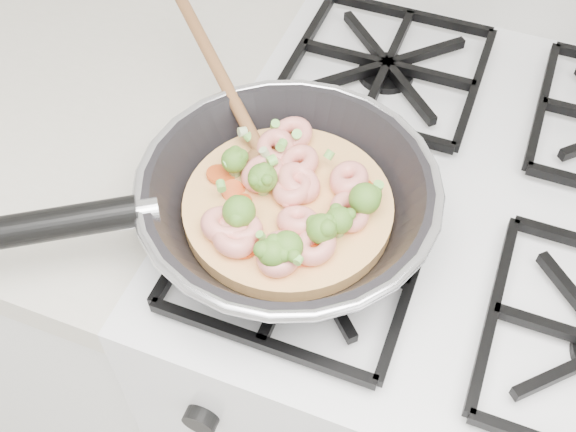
% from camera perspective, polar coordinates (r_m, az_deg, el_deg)
% --- Properties ---
extents(stove, '(0.60, 0.60, 0.92)m').
position_cam_1_polar(stove, '(1.15, 10.68, -12.37)').
color(stove, white).
rests_on(stove, ground).
extents(skillet, '(0.44, 0.41, 0.10)m').
position_cam_1_polar(skillet, '(0.68, -0.51, 1.34)').
color(skillet, black).
rests_on(skillet, stove).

